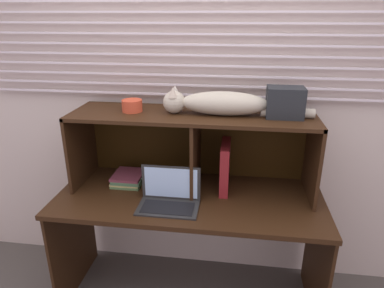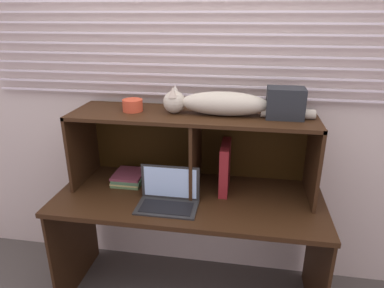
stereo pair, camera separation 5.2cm
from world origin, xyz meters
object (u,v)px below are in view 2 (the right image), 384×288
Objects in this scene: small_basket at (133,105)px; storage_box at (285,103)px; cat at (219,104)px; book_stack at (129,177)px; laptop at (168,197)px; binder_upright at (225,167)px.

storage_box reaches higher than small_basket.
book_stack is at bearing -179.95° from cat.
small_basket is at bearing 137.26° from laptop.
small_basket is at bearing 180.00° from storage_box.
binder_upright is (0.05, -0.00, -0.40)m from cat.
binder_upright is 1.42× the size of book_stack.
storage_box is (0.32, 0.00, 0.42)m from binder_upright.
binder_upright is at bearing 180.00° from storage_box.
storage_box reaches higher than book_stack.
cat is 0.38m from storage_box.
book_stack is (-0.32, 0.25, -0.02)m from laptop.
binder_upright is at bearing 0.04° from book_stack.
storage_box is (0.38, -0.00, 0.02)m from cat.
small_basket is (-0.52, -0.00, -0.03)m from cat.
book_stack is (-0.58, -0.00, -0.53)m from cat.
book_stack is at bearing 142.58° from laptop.
binder_upright is at bearing 0.00° from small_basket.
storage_box is at bearing 0.00° from small_basket.
storage_box is at bearing 21.36° from laptop.
storage_box is at bearing -0.00° from cat.
cat is at bearing 0.00° from small_basket.
binder_upright reaches higher than book_stack.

